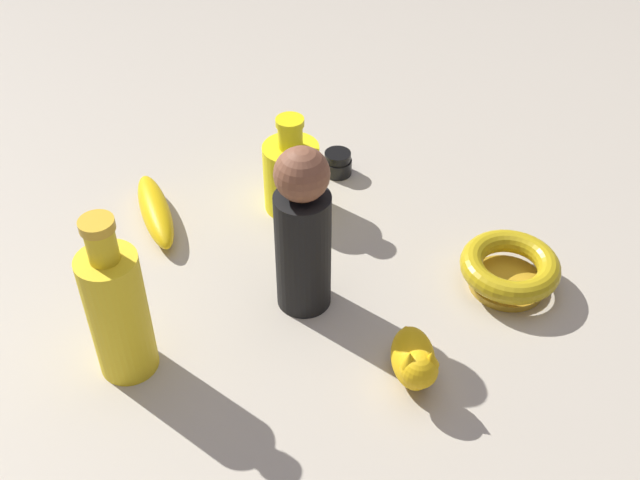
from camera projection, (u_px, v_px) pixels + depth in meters
name	position (u px, v px, depth m)	size (l,w,h in m)	color
ground	(320.00, 270.00, 1.11)	(2.00, 2.00, 0.00)	#BCB29E
bottle_tall	(117.00, 310.00, 0.92)	(0.07, 0.07, 0.23)	yellow
person_figure_adult	(303.00, 233.00, 0.99)	(0.09, 0.09, 0.25)	black
banana	(155.00, 211.00, 1.18)	(0.18, 0.04, 0.04)	yellow
cat_figurine	(414.00, 360.00, 0.94)	(0.06, 0.12, 0.08)	yellow
bowl	(510.00, 269.00, 1.06)	(0.14, 0.14, 0.05)	gold
nail_polish_jar	(338.00, 163.00, 1.27)	(0.05, 0.05, 0.04)	black
bottle_short	(291.00, 174.00, 1.18)	(0.09, 0.09, 0.16)	yellow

